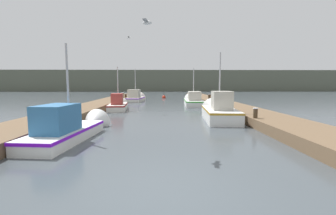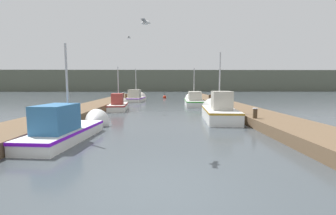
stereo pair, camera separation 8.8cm
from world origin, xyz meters
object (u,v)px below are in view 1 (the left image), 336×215
Objects in this scene: mooring_piling_1 at (255,118)px; mooring_piling_3 at (209,100)px; fishing_boat_0 at (73,127)px; seagull_1 at (147,23)px; fishing_boat_3 at (193,100)px; fishing_boat_2 at (119,105)px; fishing_boat_4 at (136,98)px; channel_buoy at (164,97)px; mooring_piling_2 at (126,98)px; fishing_boat_1 at (219,111)px; mooring_piling_0 at (123,97)px; seagull_lead at (129,38)px.

mooring_piling_3 reaches higher than mooring_piling_1.
fishing_boat_0 reaches higher than mooring_piling_1.
fishing_boat_3 is at bearing 2.74° from seagull_1.
fishing_boat_2 is 8.94m from fishing_boat_4.
channel_buoy is at bearing 66.11° from fishing_boat_4.
fishing_boat_4 reaches higher than channel_buoy.
mooring_piling_3 is 1.13× the size of channel_buoy.
fishing_boat_0 is 5.14× the size of mooring_piling_2.
fishing_boat_1 reaches higher than fishing_boat_3.
mooring_piling_0 is at bearing 28.03° from seagull_1.
seagull_lead is (1.03, 8.28, 5.10)m from fishing_boat_0.
fishing_boat_3 is at bearing -26.49° from mooring_piling_2.
fishing_boat_2 is at bearing 135.70° from mooring_piling_1.
mooring_piling_0 is 1.14× the size of channel_buoy.
fishing_boat_4 is at bearing 94.95° from fishing_boat_0.
seagull_lead is (-7.00, 6.38, 5.03)m from mooring_piling_1.
mooring_piling_1 is (1.41, -12.19, 0.06)m from fishing_boat_3.
fishing_boat_4 is 20.93m from seagull_1.
mooring_piling_0 is at bearing 127.20° from fishing_boat_1.
fishing_boat_3 is 8.13m from mooring_piling_0.
fishing_boat_4 is (0.22, 18.82, 0.01)m from fishing_boat_0.
fishing_boat_1 reaches higher than fishing_boat_2.
mooring_piling_2 is (-8.91, 15.93, 0.03)m from mooring_piling_1.
fishing_boat_1 is at bearing -57.38° from mooring_piling_0.
seagull_1 is at bearing -21.94° from fishing_boat_0.
fishing_boat_2 reaches higher than mooring_piling_3.
fishing_boat_2 is at bearing 147.02° from fishing_boat_1.
seagull_1 reaches higher than fishing_boat_0.
fishing_boat_4 is at bearing 42.12° from mooring_piling_2.
fishing_boat_0 is at bearing -166.68° from mooring_piling_1.
fishing_boat_2 reaches higher than channel_buoy.
mooring_piling_0 is 1.00m from mooring_piling_2.
fishing_boat_1 is 2.83m from mooring_piling_1.
mooring_piling_1 is 1.71× the size of seagull_lead.
channel_buoy is at bearing -13.97° from seagull_lead.
mooring_piling_0 is 10.09m from seagull_lead.
fishing_boat_4 is 4.04× the size of mooring_piling_0.
fishing_boat_4 reaches higher than fishing_boat_2.
fishing_boat_0 reaches higher than channel_buoy.
channel_buoy is at bearing 59.50° from mooring_piling_0.
mooring_piling_3 is at bearing -32.34° from fishing_boat_4.
seagull_lead is at bearing 88.54° from fishing_boat_0.
fishing_boat_0 is 9.29× the size of seagull_lead.
fishing_boat_2 is 5.50m from seagull_lead.
fishing_boat_4 is (0.37, 8.94, 0.03)m from fishing_boat_2.
fishing_boat_0 is at bearing -86.48° from mooring_piling_0.
mooring_piling_0 is 17.48m from mooring_piling_1.
channel_buoy is at bearing 87.21° from fishing_boat_0.
mooring_piling_2 is at bearing 6.41° from seagull_lead.
mooring_piling_3 is (1.40, -1.43, 0.16)m from fishing_boat_3.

